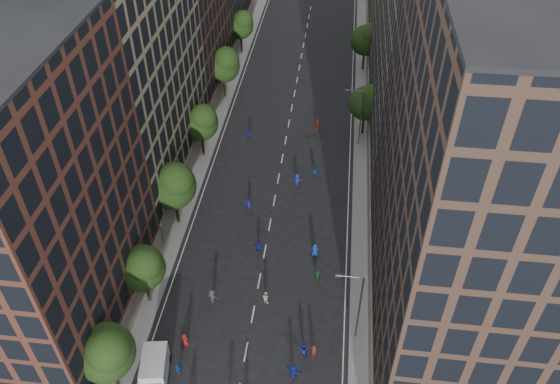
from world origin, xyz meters
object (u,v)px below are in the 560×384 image
(streetlamp_near, at_px, (357,304))
(streetlamp_far, at_px, (360,115))
(cargo_van, at_px, (154,372))
(skater_2, at_px, (304,350))

(streetlamp_near, bearing_deg, streetlamp_far, 90.00)
(streetlamp_far, height_order, cargo_van, streetlamp_far)
(skater_2, bearing_deg, streetlamp_near, -131.05)
(cargo_van, bearing_deg, streetlamp_far, 56.04)
(streetlamp_near, bearing_deg, cargo_van, -158.90)
(streetlamp_far, bearing_deg, streetlamp_near, -90.00)
(streetlamp_near, height_order, cargo_van, streetlamp_near)
(streetlamp_near, relative_size, streetlamp_far, 1.00)
(streetlamp_far, bearing_deg, cargo_van, -114.44)
(streetlamp_near, xyz_separation_m, streetlamp_far, (0.00, 33.00, 0.00))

